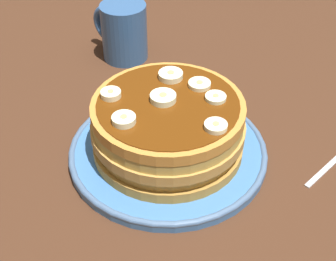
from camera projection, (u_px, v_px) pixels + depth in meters
ground_plane at (168, 163)px, 65.70cm from camera, size 140.00×140.00×3.00cm
plate at (168, 150)px, 64.21cm from camera, size 26.70×26.70×1.51cm
pancake_stack at (169, 126)px, 61.60cm from camera, size 20.14×20.14×7.59cm
banana_slice_0 at (165, 97)px, 59.40cm from camera, size 3.32×3.32×1.08cm
banana_slice_1 at (199, 85)px, 61.75cm from camera, size 2.95×2.95×0.80cm
banana_slice_2 at (171, 76)px, 63.16cm from camera, size 3.28×3.28×1.06cm
banana_slice_3 at (216, 98)px, 59.55cm from camera, size 2.69×2.69×0.75cm
banana_slice_4 at (214, 128)px, 54.92cm from camera, size 2.76×2.76×0.86cm
banana_slice_5 at (124, 120)px, 55.91cm from camera, size 2.89×2.89×1.06cm
banana_slice_6 at (111, 94)px, 59.91cm from camera, size 2.61×2.61×1.02cm
coffee_mug at (123, 30)px, 81.41cm from camera, size 11.47×7.82×9.82cm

